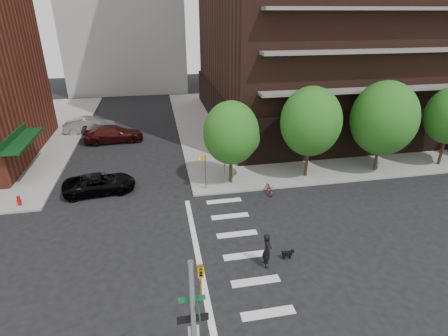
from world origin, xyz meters
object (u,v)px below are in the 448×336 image
scooter (269,188)px  dog_walker (267,250)px  fire_hydrant (19,200)px  parked_car_black (100,184)px  parked_car_silver (90,125)px  parked_car_maroon (113,134)px

scooter → dog_walker: bearing=-106.4°
fire_hydrant → parked_car_black: bearing=13.5°
fire_hydrant → scooter: bearing=-4.4°
parked_car_black → parked_car_silver: bearing=4.9°
fire_hydrant → scooter: (16.91, -1.30, -0.14)m
fire_hydrant → scooter: 16.96m
parked_car_maroon → parked_car_black: bearing=176.9°
parked_car_black → scooter: parked_car_black is taller
parked_car_maroon → parked_car_silver: size_ratio=1.10×
parked_car_silver → dog_walker: (12.05, -24.18, 0.11)m
parked_car_black → parked_car_silver: 14.45m
parked_car_silver → dog_walker: size_ratio=2.69×
parked_car_maroon → fire_hydrant: bearing=154.4°
scooter → dog_walker: 7.93m
parked_car_black → dog_walker: size_ratio=2.58×
fire_hydrant → scooter: size_ratio=0.47×
parked_car_black → parked_car_maroon: parked_car_maroon is taller
scooter → parked_car_black: bearing=170.6°
parked_car_silver → dog_walker: 27.02m
fire_hydrant → parked_car_black: parked_car_black is taller
dog_walker → fire_hydrant: bearing=69.8°
fire_hydrant → parked_car_maroon: parked_car_maroon is taller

